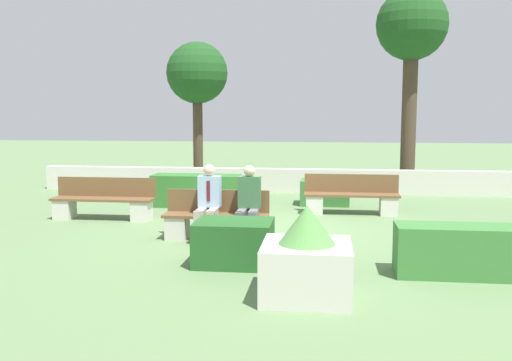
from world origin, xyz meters
The scene contains 14 objects.
ground_plane centered at (0.00, 0.00, 0.00)m, with size 60.00×60.00×0.00m, color #607F51.
perimeter_wall centered at (0.00, 5.17, 0.33)m, with size 13.61×0.30×0.65m.
bench_front centered at (-0.80, -0.66, 0.33)m, with size 1.83×0.48×0.85m.
bench_left_side centered at (-3.46, 0.88, 0.34)m, with size 2.11×0.48×0.85m.
bench_right_side centered at (1.65, 2.09, 0.33)m, with size 2.04×0.49×0.85m.
person_seated_man centered at (-0.91, -0.80, 0.72)m, with size 0.38×0.63×1.32m.
person_seated_woman centered at (-0.21, -0.80, 0.72)m, with size 0.38×0.63×1.31m.
hedge_block_near_left centered at (2.91, -2.46, 0.35)m, with size 1.75×0.62×0.69m.
hedge_block_near_right centered at (1.08, 3.26, 0.30)m, with size 1.15×0.74×0.59m.
hedge_block_mid_left centered at (-1.91, 2.65, 0.37)m, with size 2.03×0.68×0.74m.
hedge_block_mid_right centered at (-0.24, -2.23, 0.32)m, with size 1.12×0.87×0.64m.
planter_corner_left centered at (0.86, -3.59, 0.46)m, with size 1.06×1.06×1.13m.
tree_leftmost centered at (-2.64, 6.16, 3.24)m, with size 1.77×1.77×4.20m.
tree_center_left centered at (3.43, 6.43, 4.40)m, with size 1.99×1.99×5.61m.
Camera 1 is at (1.05, -10.26, 2.24)m, focal length 40.00 mm.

